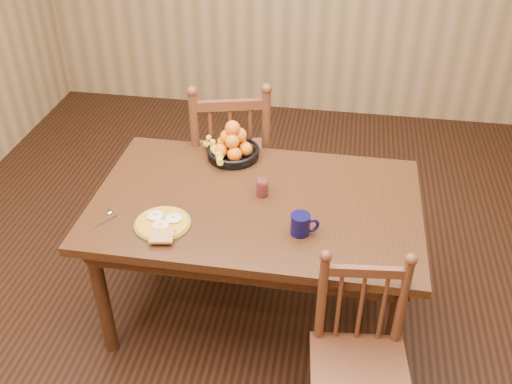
% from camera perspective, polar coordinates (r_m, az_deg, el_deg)
% --- Properties ---
extents(room, '(4.52, 5.02, 2.72)m').
position_cam_1_polar(room, '(2.49, 0.00, 10.38)').
color(room, black).
rests_on(room, ground).
extents(dining_table, '(1.60, 1.00, 0.75)m').
position_cam_1_polar(dining_table, '(2.85, 0.00, -2.22)').
color(dining_table, black).
rests_on(dining_table, ground).
extents(chair_far, '(0.59, 0.57, 1.08)m').
position_cam_1_polar(chair_far, '(3.52, -2.56, 3.08)').
color(chair_far, '#492616').
rests_on(chair_far, ground).
extents(chair_near, '(0.44, 0.43, 0.90)m').
position_cam_1_polar(chair_near, '(2.53, 10.27, -16.37)').
color(chair_near, '#492616').
rests_on(chair_near, ground).
extents(breakfast_plate, '(0.26, 0.29, 0.04)m').
position_cam_1_polar(breakfast_plate, '(2.67, -9.32, -3.14)').
color(breakfast_plate, '#59601E').
rests_on(breakfast_plate, dining_table).
extents(fork, '(0.04, 0.18, 0.00)m').
position_cam_1_polar(fork, '(2.65, -9.87, -3.67)').
color(fork, silver).
rests_on(fork, dining_table).
extents(spoon, '(0.07, 0.15, 0.01)m').
position_cam_1_polar(spoon, '(2.79, -14.55, -2.21)').
color(spoon, silver).
rests_on(spoon, dining_table).
extents(coffee_mug, '(0.13, 0.09, 0.10)m').
position_cam_1_polar(coffee_mug, '(2.57, 4.56, -3.23)').
color(coffee_mug, black).
rests_on(coffee_mug, dining_table).
extents(juice_glass, '(0.06, 0.06, 0.09)m').
position_cam_1_polar(juice_glass, '(2.81, 0.64, 0.40)').
color(juice_glass, silver).
rests_on(juice_glass, dining_table).
extents(fruit_bowl, '(0.32, 0.32, 0.22)m').
position_cam_1_polar(fruit_bowl, '(3.11, -2.44, 4.59)').
color(fruit_bowl, black).
rests_on(fruit_bowl, dining_table).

